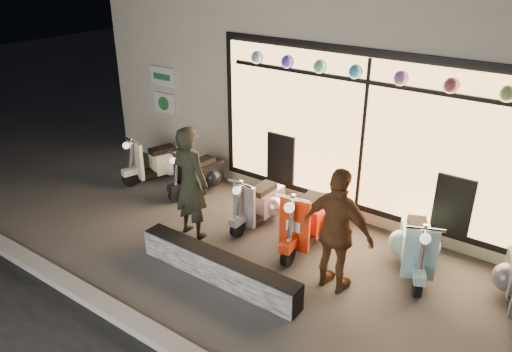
{
  "coord_description": "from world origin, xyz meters",
  "views": [
    {
      "loc": [
        3.72,
        -4.98,
        4.23
      ],
      "look_at": [
        -0.31,
        0.6,
        1.05
      ],
      "focal_mm": 35.0,
      "sensor_mm": 36.0,
      "label": 1
    }
  ],
  "objects_px": {
    "woman": "(338,231)",
    "man": "(191,183)",
    "scooter_silver": "(261,201)",
    "scooter_red": "(308,218)",
    "graffiti_barrier": "(218,267)"
  },
  "relations": [
    {
      "from": "scooter_red",
      "to": "woman",
      "type": "height_order",
      "value": "woman"
    },
    {
      "from": "scooter_silver",
      "to": "man",
      "type": "bearing_deg",
      "value": -122.32
    },
    {
      "from": "scooter_silver",
      "to": "scooter_red",
      "type": "xyz_separation_m",
      "value": [
        0.96,
        -0.1,
        0.05
      ]
    },
    {
      "from": "woman",
      "to": "man",
      "type": "bearing_deg",
      "value": 7.26
    },
    {
      "from": "graffiti_barrier",
      "to": "scooter_silver",
      "type": "xyz_separation_m",
      "value": [
        -0.47,
        1.69,
        0.16
      ]
    },
    {
      "from": "scooter_silver",
      "to": "man",
      "type": "relative_size",
      "value": 0.68
    },
    {
      "from": "graffiti_barrier",
      "to": "scooter_red",
      "type": "height_order",
      "value": "scooter_red"
    },
    {
      "from": "scooter_silver",
      "to": "woman",
      "type": "distance_m",
      "value": 2.12
    },
    {
      "from": "scooter_silver",
      "to": "graffiti_barrier",
      "type": "bearing_deg",
      "value": -74.01
    },
    {
      "from": "man",
      "to": "scooter_red",
      "type": "bearing_deg",
      "value": -147.27
    },
    {
      "from": "woman",
      "to": "scooter_silver",
      "type": "bearing_deg",
      "value": -20.92
    },
    {
      "from": "graffiti_barrier",
      "to": "man",
      "type": "height_order",
      "value": "man"
    },
    {
      "from": "scooter_red",
      "to": "man",
      "type": "distance_m",
      "value": 1.9
    },
    {
      "from": "scooter_red",
      "to": "man",
      "type": "relative_size",
      "value": 0.79
    },
    {
      "from": "scooter_red",
      "to": "woman",
      "type": "bearing_deg",
      "value": -50.18
    }
  ]
}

